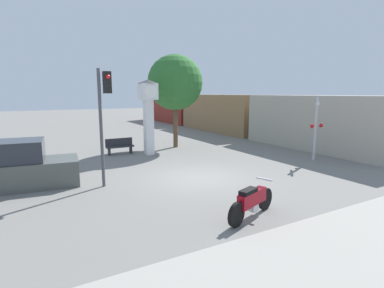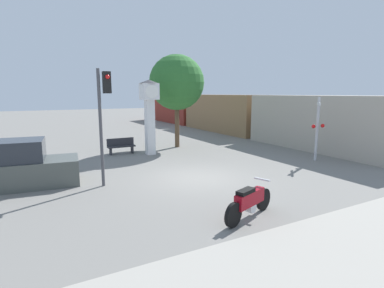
{
  "view_description": "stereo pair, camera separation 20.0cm",
  "coord_description": "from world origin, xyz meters",
  "px_view_note": "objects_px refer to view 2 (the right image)",
  "views": [
    {
      "loc": [
        -6.21,
        -10.53,
        3.52
      ],
      "look_at": [
        0.14,
        0.79,
        1.33
      ],
      "focal_mm": 28.0,
      "sensor_mm": 36.0,
      "label": 1
    },
    {
      "loc": [
        -6.03,
        -10.62,
        3.52
      ],
      "look_at": [
        0.14,
        0.79,
        1.33
      ],
      "focal_mm": 28.0,
      "sensor_mm": 36.0,
      "label": 2
    }
  ],
  "objects_px": {
    "traffic_light": "(104,107)",
    "parked_car": "(18,167)",
    "motorcycle": "(249,202)",
    "clock_tower": "(149,105)",
    "railroad_crossing_signal": "(317,126)",
    "bench": "(121,146)",
    "street_tree": "(177,83)",
    "freight_train": "(224,113)"
  },
  "relations": [
    {
      "from": "motorcycle",
      "to": "traffic_light",
      "type": "bearing_deg",
      "value": 99.84
    },
    {
      "from": "motorcycle",
      "to": "traffic_light",
      "type": "xyz_separation_m",
      "value": [
        -2.86,
        5.05,
        2.55
      ]
    },
    {
      "from": "traffic_light",
      "to": "street_tree",
      "type": "bearing_deg",
      "value": 46.38
    },
    {
      "from": "clock_tower",
      "to": "traffic_light",
      "type": "distance_m",
      "value": 6.09
    },
    {
      "from": "freight_train",
      "to": "bench",
      "type": "bearing_deg",
      "value": -151.76
    },
    {
      "from": "bench",
      "to": "street_tree",
      "type": "bearing_deg",
      "value": 7.17
    },
    {
      "from": "motorcycle",
      "to": "bench",
      "type": "height_order",
      "value": "motorcycle"
    },
    {
      "from": "clock_tower",
      "to": "motorcycle",
      "type": "bearing_deg",
      "value": -94.34
    },
    {
      "from": "traffic_light",
      "to": "bench",
      "type": "height_order",
      "value": "traffic_light"
    },
    {
      "from": "freight_train",
      "to": "motorcycle",
      "type": "bearing_deg",
      "value": -122.33
    },
    {
      "from": "freight_train",
      "to": "traffic_light",
      "type": "bearing_deg",
      "value": -138.63
    },
    {
      "from": "clock_tower",
      "to": "freight_train",
      "type": "bearing_deg",
      "value": 35.41
    },
    {
      "from": "motorcycle",
      "to": "clock_tower",
      "type": "height_order",
      "value": "clock_tower"
    },
    {
      "from": "traffic_light",
      "to": "freight_train",
      "type": "bearing_deg",
      "value": 41.37
    },
    {
      "from": "motorcycle",
      "to": "street_tree",
      "type": "relative_size",
      "value": 0.37
    },
    {
      "from": "clock_tower",
      "to": "bench",
      "type": "xyz_separation_m",
      "value": [
        -1.47,
        0.96,
        -2.36
      ]
    },
    {
      "from": "street_tree",
      "to": "motorcycle",
      "type": "bearing_deg",
      "value": -105.62
    },
    {
      "from": "street_tree",
      "to": "parked_car",
      "type": "distance_m",
      "value": 10.86
    },
    {
      "from": "railroad_crossing_signal",
      "to": "parked_car",
      "type": "xyz_separation_m",
      "value": [
        -13.77,
        2.28,
        -1.09
      ]
    },
    {
      "from": "freight_train",
      "to": "bench",
      "type": "height_order",
      "value": "freight_train"
    },
    {
      "from": "bench",
      "to": "parked_car",
      "type": "relative_size",
      "value": 0.37
    },
    {
      "from": "parked_car",
      "to": "freight_train",
      "type": "bearing_deg",
      "value": 38.84
    },
    {
      "from": "motorcycle",
      "to": "railroad_crossing_signal",
      "type": "relative_size",
      "value": 0.66
    },
    {
      "from": "clock_tower",
      "to": "railroad_crossing_signal",
      "type": "relative_size",
      "value": 1.28
    },
    {
      "from": "motorcycle",
      "to": "railroad_crossing_signal",
      "type": "xyz_separation_m",
      "value": [
        7.9,
        4.22,
        1.35
      ]
    },
    {
      "from": "street_tree",
      "to": "parked_car",
      "type": "bearing_deg",
      "value": -151.57
    },
    {
      "from": "railroad_crossing_signal",
      "to": "street_tree",
      "type": "relative_size",
      "value": 0.56
    },
    {
      "from": "traffic_light",
      "to": "parked_car",
      "type": "xyz_separation_m",
      "value": [
        -3.0,
        1.45,
        -2.28
      ]
    },
    {
      "from": "street_tree",
      "to": "parked_car",
      "type": "xyz_separation_m",
      "value": [
        -9.06,
        -4.9,
        -3.45
      ]
    },
    {
      "from": "traffic_light",
      "to": "railroad_crossing_signal",
      "type": "height_order",
      "value": "traffic_light"
    },
    {
      "from": "freight_train",
      "to": "railroad_crossing_signal",
      "type": "height_order",
      "value": "freight_train"
    },
    {
      "from": "traffic_light",
      "to": "parked_car",
      "type": "distance_m",
      "value": 4.04
    },
    {
      "from": "clock_tower",
      "to": "railroad_crossing_signal",
      "type": "bearing_deg",
      "value": -38.7
    },
    {
      "from": "clock_tower",
      "to": "freight_train",
      "type": "relative_size",
      "value": 0.14
    },
    {
      "from": "parked_car",
      "to": "motorcycle",
      "type": "bearing_deg",
      "value": -41.54
    },
    {
      "from": "motorcycle",
      "to": "bench",
      "type": "xyz_separation_m",
      "value": [
        -0.71,
        10.91,
        0.0
      ]
    },
    {
      "from": "clock_tower",
      "to": "railroad_crossing_signal",
      "type": "height_order",
      "value": "clock_tower"
    },
    {
      "from": "bench",
      "to": "railroad_crossing_signal",
      "type": "bearing_deg",
      "value": -37.83
    },
    {
      "from": "motorcycle",
      "to": "freight_train",
      "type": "bearing_deg",
      "value": 37.97
    },
    {
      "from": "motorcycle",
      "to": "clock_tower",
      "type": "bearing_deg",
      "value": 65.97
    },
    {
      "from": "clock_tower",
      "to": "traffic_light",
      "type": "bearing_deg",
      "value": -126.47
    },
    {
      "from": "clock_tower",
      "to": "parked_car",
      "type": "xyz_separation_m",
      "value": [
        -6.62,
        -3.45,
        -2.1
      ]
    }
  ]
}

